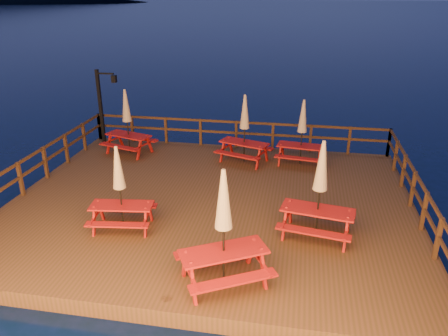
# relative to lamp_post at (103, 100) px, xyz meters

# --- Properties ---
(ground) EXTENTS (500.00, 500.00, 0.00)m
(ground) POSITION_rel_lamp_post_xyz_m (5.39, -4.55, -2.20)
(ground) COLOR black
(ground) RESTS_ON ground
(deck) EXTENTS (12.00, 10.00, 0.40)m
(deck) POSITION_rel_lamp_post_xyz_m (5.39, -4.55, -2.00)
(deck) COLOR #473117
(deck) RESTS_ON ground
(deck_piles) EXTENTS (11.44, 9.44, 1.40)m
(deck_piles) POSITION_rel_lamp_post_xyz_m (5.39, -4.55, -2.50)
(deck_piles) COLOR #362211
(deck_piles) RESTS_ON ground
(railing) EXTENTS (11.80, 9.75, 1.10)m
(railing) POSITION_rel_lamp_post_xyz_m (5.39, -2.77, -1.03)
(railing) COLOR #362211
(railing) RESTS_ON deck
(lamp_post) EXTENTS (0.85, 0.18, 3.00)m
(lamp_post) POSITION_rel_lamp_post_xyz_m (0.00, 0.00, 0.00)
(lamp_post) COLOR black
(lamp_post) RESTS_ON deck
(picnic_table_0) EXTENTS (2.39, 2.26, 2.68)m
(picnic_table_0) POSITION_rel_lamp_post_xyz_m (6.46, -8.40, -0.40)
(picnic_table_0) COLOR maroon
(picnic_table_0) RESTS_ON deck
(picnic_table_1) EXTENTS (1.79, 1.54, 2.33)m
(picnic_table_1) POSITION_rel_lamp_post_xyz_m (3.40, -6.59, -0.59)
(picnic_table_1) COLOR maroon
(picnic_table_1) RESTS_ON deck
(picnic_table_2) EXTENTS (1.83, 1.57, 2.39)m
(picnic_table_2) POSITION_rel_lamp_post_xyz_m (7.97, -1.07, -0.55)
(picnic_table_2) COLOR maroon
(picnic_table_2) RESTS_ON deck
(picnic_table_3) EXTENTS (2.09, 1.89, 2.50)m
(picnic_table_3) POSITION_rel_lamp_post_xyz_m (1.40, -1.09, -0.49)
(picnic_table_3) COLOR maroon
(picnic_table_3) RESTS_ON deck
(picnic_table_4) EXTENTS (2.13, 1.94, 2.52)m
(picnic_table_4) POSITION_rel_lamp_post_xyz_m (5.92, -1.20, -0.49)
(picnic_table_4) COLOR maroon
(picnic_table_4) RESTS_ON deck
(picnic_table_5) EXTENTS (2.06, 1.79, 2.62)m
(picnic_table_5) POSITION_rel_lamp_post_xyz_m (8.47, -6.10, -0.44)
(picnic_table_5) COLOR maroon
(picnic_table_5) RESTS_ON deck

